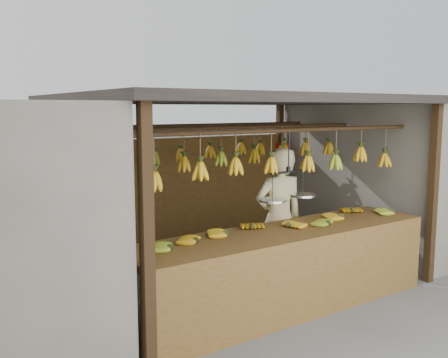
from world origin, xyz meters
TOP-DOWN VIEW (x-y plane):
  - ground at (0.00, 0.00)m, footprint 80.00×80.00m
  - stall at (0.00, 0.33)m, footprint 4.30×3.30m
  - neighbor_right at (3.60, 0.00)m, footprint 3.00×3.00m
  - counter at (-0.14, -1.23)m, footprint 3.75×0.85m
  - hanging_bananas at (0.00, 0.00)m, footprint 3.53×2.23m
  - balance_scale at (-0.01, -1.00)m, footprint 0.80×0.35m
  - vendor at (0.24, -0.56)m, footprint 0.72×0.54m
  - bag_bundles at (1.94, 1.35)m, footprint 0.08×0.26m

SIDE VIEW (x-z plane):
  - ground at x=0.00m, z-range 0.00..0.00m
  - counter at x=-0.14m, z-range 0.24..1.20m
  - vendor at x=0.24m, z-range 0.00..1.77m
  - bag_bundles at x=1.94m, z-range 0.35..1.61m
  - neighbor_right at x=3.60m, z-range 0.00..2.30m
  - balance_scale at x=-0.01m, z-range 0.89..1.66m
  - hanging_bananas at x=0.00m, z-range 1.42..1.81m
  - stall at x=0.00m, z-range 0.77..3.17m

